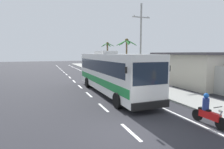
# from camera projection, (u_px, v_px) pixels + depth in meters

# --- Properties ---
(ground_plane) EXTENTS (160.00, 160.00, 0.00)m
(ground_plane) POSITION_uv_depth(u_px,v_px,m) (132.00, 134.00, 8.15)
(ground_plane) COLOR #28282D
(sidewalk_kerb) EXTENTS (3.20, 90.00, 0.14)m
(sidewalk_kerb) POSITION_uv_depth(u_px,v_px,m) (146.00, 86.00, 19.82)
(sidewalk_kerb) COLOR #999993
(sidewalk_kerb) RESTS_ON ground
(lane_markings) EXTENTS (3.79, 71.00, 0.01)m
(lane_markings) POSITION_uv_depth(u_px,v_px,m) (95.00, 82.00, 22.65)
(lane_markings) COLOR white
(lane_markings) RESTS_ON ground
(boundary_wall) EXTENTS (0.24, 60.00, 2.48)m
(boundary_wall) POSITION_uv_depth(u_px,v_px,m) (155.00, 71.00, 24.74)
(boundary_wall) COLOR #B2B2AD
(boundary_wall) RESTS_ON ground
(coach_bus_foreground) EXTENTS (3.12, 12.50, 3.79)m
(coach_bus_foreground) POSITION_uv_depth(u_px,v_px,m) (111.00, 71.00, 16.11)
(coach_bus_foreground) COLOR silver
(coach_bus_foreground) RESTS_ON ground
(motorcycle_beside_bus) EXTENTS (0.56, 1.96, 1.58)m
(motorcycle_beside_bus) POSITION_uv_depth(u_px,v_px,m) (208.00, 112.00, 9.12)
(motorcycle_beside_bus) COLOR black
(motorcycle_beside_bus) RESTS_ON ground
(motorcycle_trailing) EXTENTS (0.56, 1.96, 1.66)m
(motorcycle_trailing) POSITION_uv_depth(u_px,v_px,m) (99.00, 74.00, 25.16)
(motorcycle_trailing) COLOR black
(motorcycle_trailing) RESTS_ON ground
(utility_pole_mid) EXTENTS (2.52, 0.24, 9.94)m
(utility_pole_mid) POSITION_uv_depth(u_px,v_px,m) (141.00, 41.00, 23.95)
(utility_pole_mid) COLOR #9E9E99
(utility_pole_mid) RESTS_ON ground
(palm_nearest) EXTENTS (3.47, 3.41, 5.82)m
(palm_nearest) POSITION_uv_depth(u_px,v_px,m) (127.00, 47.00, 27.96)
(palm_nearest) COLOR brown
(palm_nearest) RESTS_ON ground
(palm_second) EXTENTS (2.93, 2.88, 5.94)m
(palm_second) POSITION_uv_depth(u_px,v_px,m) (107.00, 51.00, 38.80)
(palm_second) COLOR brown
(palm_second) RESTS_ON ground
(roadside_building) EXTENTS (14.26, 9.09, 3.65)m
(roadside_building) POSITION_uv_depth(u_px,v_px,m) (221.00, 68.00, 21.84)
(roadside_building) COLOR beige
(roadside_building) RESTS_ON ground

